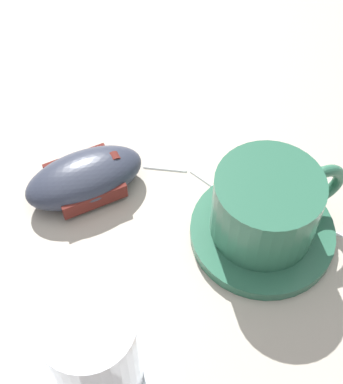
# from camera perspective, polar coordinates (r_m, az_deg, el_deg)

# --- Properties ---
(ground_plane) EXTENTS (3.00, 3.00, 0.00)m
(ground_plane) POSITION_cam_1_polar(r_m,az_deg,el_deg) (0.50, 3.44, -6.21)
(ground_plane) COLOR #B2A899
(saucer) EXTENTS (0.12, 0.12, 0.01)m
(saucer) POSITION_cam_1_polar(r_m,az_deg,el_deg) (0.52, 8.77, -3.89)
(saucer) COLOR #2D664C
(saucer) RESTS_ON ground
(coffee_cup) EXTENTS (0.11, 0.09, 0.06)m
(coffee_cup) POSITION_cam_1_polar(r_m,az_deg,el_deg) (0.49, 9.36, -1.28)
(coffee_cup) COLOR #2D664C
(coffee_cup) RESTS_ON saucer
(computer_mouse) EXTENTS (0.12, 0.10, 0.04)m
(computer_mouse) POSITION_cam_1_polar(r_m,az_deg,el_deg) (0.53, -8.43, 1.41)
(computer_mouse) COLOR #2D3342
(computer_mouse) RESTS_ON ground
(mouse_cable) EXTENTS (0.21, 0.10, 0.00)m
(mouse_cable) POSITION_cam_1_polar(r_m,az_deg,el_deg) (0.54, 8.56, -1.33)
(mouse_cable) COLOR white
(mouse_cable) RESTS_ON ground
(napkin_under_glass) EXTENTS (0.17, 0.17, 0.00)m
(napkin_under_glass) POSITION_cam_1_polar(r_m,az_deg,el_deg) (0.46, -7.76, -17.87)
(napkin_under_glass) COLOR white
(napkin_under_glass) RESTS_ON ground
(drinking_glass) EXTENTS (0.06, 0.06, 0.09)m
(drinking_glass) POSITION_cam_1_polar(r_m,az_deg,el_deg) (0.42, -7.56, -15.20)
(drinking_glass) COLOR silver
(drinking_glass) RESTS_ON napkin_under_glass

